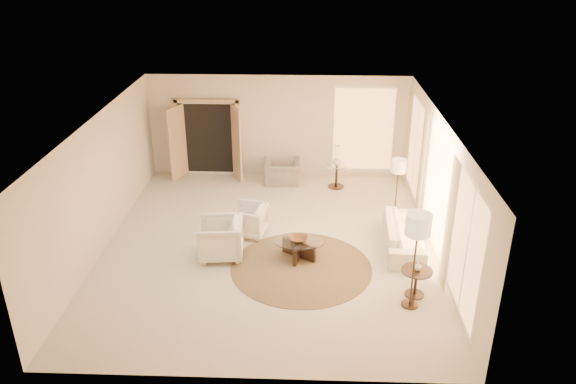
{
  "coord_description": "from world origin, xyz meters",
  "views": [
    {
      "loc": [
        0.81,
        -10.52,
        6.09
      ],
      "look_at": [
        0.4,
        0.4,
        1.1
      ],
      "focal_mm": 35.0,
      "sensor_mm": 36.0,
      "label": 1
    }
  ],
  "objects_px": {
    "armchair_right": "(220,237)",
    "armchair_left": "(248,219)",
    "bowl": "(299,239)",
    "floor_lamp_far": "(418,229)",
    "side_vase": "(337,161)",
    "end_vase": "(417,266)",
    "accent_chair": "(282,169)",
    "sofa": "(405,235)",
    "coffee_table": "(299,247)",
    "floor_lamp_near": "(399,168)",
    "end_table": "(416,278)",
    "side_table": "(336,174)"
  },
  "relations": [
    {
      "from": "accent_chair",
      "to": "side_vase",
      "type": "height_order",
      "value": "side_vase"
    },
    {
      "from": "side_table",
      "to": "bowl",
      "type": "relative_size",
      "value": 1.72
    },
    {
      "from": "floor_lamp_far",
      "to": "side_vase",
      "type": "relative_size",
      "value": 7.77
    },
    {
      "from": "armchair_left",
      "to": "floor_lamp_near",
      "type": "distance_m",
      "value": 3.63
    },
    {
      "from": "armchair_left",
      "to": "coffee_table",
      "type": "bearing_deg",
      "value": 62.04
    },
    {
      "from": "armchair_right",
      "to": "floor_lamp_near",
      "type": "bearing_deg",
      "value": 112.21
    },
    {
      "from": "end_table",
      "to": "side_table",
      "type": "bearing_deg",
      "value": 104.47
    },
    {
      "from": "armchair_right",
      "to": "side_vase",
      "type": "relative_size",
      "value": 3.79
    },
    {
      "from": "armchair_right",
      "to": "armchair_left",
      "type": "bearing_deg",
      "value": 149.31
    },
    {
      "from": "floor_lamp_far",
      "to": "side_vase",
      "type": "height_order",
      "value": "floor_lamp_far"
    },
    {
      "from": "floor_lamp_near",
      "to": "sofa",
      "type": "bearing_deg",
      "value": -90.0
    },
    {
      "from": "end_vase",
      "to": "side_vase",
      "type": "height_order",
      "value": "side_vase"
    },
    {
      "from": "accent_chair",
      "to": "side_vase",
      "type": "distance_m",
      "value": 1.51
    },
    {
      "from": "coffee_table",
      "to": "end_vase",
      "type": "height_order",
      "value": "end_vase"
    },
    {
      "from": "accent_chair",
      "to": "floor_lamp_near",
      "type": "height_order",
      "value": "floor_lamp_near"
    },
    {
      "from": "floor_lamp_near",
      "to": "end_vase",
      "type": "xyz_separation_m",
      "value": [
        -0.06,
        -3.22,
        -0.62
      ]
    },
    {
      "from": "armchair_left",
      "to": "floor_lamp_near",
      "type": "relative_size",
      "value": 0.53
    },
    {
      "from": "armchair_left",
      "to": "end_vase",
      "type": "relative_size",
      "value": 4.83
    },
    {
      "from": "armchair_right",
      "to": "side_vase",
      "type": "height_order",
      "value": "armchair_right"
    },
    {
      "from": "armchair_right",
      "to": "floor_lamp_far",
      "type": "height_order",
      "value": "floor_lamp_far"
    },
    {
      "from": "armchair_right",
      "to": "floor_lamp_near",
      "type": "distance_m",
      "value": 4.4
    },
    {
      "from": "end_table",
      "to": "bowl",
      "type": "xyz_separation_m",
      "value": [
        -2.18,
        1.27,
        0.06
      ]
    },
    {
      "from": "bowl",
      "to": "armchair_left",
      "type": "bearing_deg",
      "value": 139.81
    },
    {
      "from": "armchair_right",
      "to": "end_vase",
      "type": "bearing_deg",
      "value": 67.0
    },
    {
      "from": "end_vase",
      "to": "accent_chair",
      "type": "bearing_deg",
      "value": 117.95
    },
    {
      "from": "armchair_left",
      "to": "accent_chair",
      "type": "bearing_deg",
      "value": -179.71
    },
    {
      "from": "end_table",
      "to": "end_vase",
      "type": "distance_m",
      "value": 0.25
    },
    {
      "from": "armchair_left",
      "to": "side_vase",
      "type": "xyz_separation_m",
      "value": [
        2.06,
        2.66,
        0.37
      ]
    },
    {
      "from": "side_table",
      "to": "floor_lamp_near",
      "type": "height_order",
      "value": "floor_lamp_near"
    },
    {
      "from": "floor_lamp_far",
      "to": "accent_chair",
      "type": "bearing_deg",
      "value": 115.32
    },
    {
      "from": "accent_chair",
      "to": "side_vase",
      "type": "bearing_deg",
      "value": 169.19
    },
    {
      "from": "floor_lamp_far",
      "to": "side_vase",
      "type": "bearing_deg",
      "value": 102.16
    },
    {
      "from": "accent_chair",
      "to": "end_table",
      "type": "height_order",
      "value": "accent_chair"
    },
    {
      "from": "coffee_table",
      "to": "end_table",
      "type": "distance_m",
      "value": 2.53
    },
    {
      "from": "armchair_left",
      "to": "coffee_table",
      "type": "distance_m",
      "value": 1.51
    },
    {
      "from": "side_table",
      "to": "end_vase",
      "type": "xyz_separation_m",
      "value": [
        1.26,
        -4.9,
        0.24
      ]
    },
    {
      "from": "end_table",
      "to": "floor_lamp_near",
      "type": "distance_m",
      "value": 3.33
    },
    {
      "from": "armchair_left",
      "to": "accent_chair",
      "type": "relative_size",
      "value": 0.8
    },
    {
      "from": "armchair_left",
      "to": "end_vase",
      "type": "distance_m",
      "value": 4.02
    },
    {
      "from": "floor_lamp_far",
      "to": "end_vase",
      "type": "height_order",
      "value": "floor_lamp_far"
    },
    {
      "from": "sofa",
      "to": "side_table",
      "type": "distance_m",
      "value": 3.39
    },
    {
      "from": "end_vase",
      "to": "floor_lamp_far",
      "type": "bearing_deg",
      "value": -112.86
    },
    {
      "from": "armchair_left",
      "to": "floor_lamp_far",
      "type": "relative_size",
      "value": 0.41
    },
    {
      "from": "floor_lamp_far",
      "to": "end_vase",
      "type": "bearing_deg",
      "value": 67.14
    },
    {
      "from": "armchair_left",
      "to": "accent_chair",
      "type": "xyz_separation_m",
      "value": [
        0.61,
        2.88,
        0.04
      ]
    },
    {
      "from": "sofa",
      "to": "armchair_left",
      "type": "height_order",
      "value": "armchair_left"
    },
    {
      "from": "sofa",
      "to": "coffee_table",
      "type": "height_order",
      "value": "sofa"
    },
    {
      "from": "sofa",
      "to": "armchair_left",
      "type": "xyz_separation_m",
      "value": [
        -3.39,
        0.46,
        0.08
      ]
    },
    {
      "from": "coffee_table",
      "to": "end_table",
      "type": "relative_size",
      "value": 2.41
    },
    {
      "from": "armchair_right",
      "to": "side_vase",
      "type": "distance_m",
      "value": 4.45
    }
  ]
}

